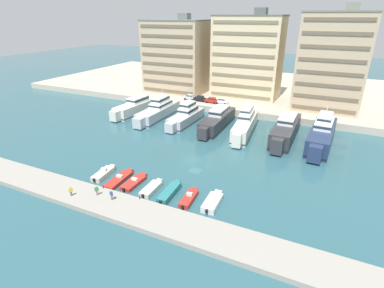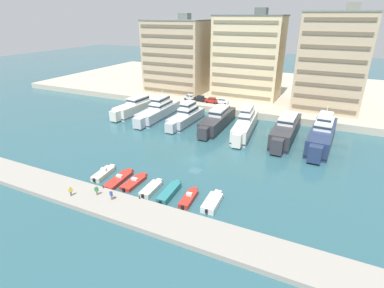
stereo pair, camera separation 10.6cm
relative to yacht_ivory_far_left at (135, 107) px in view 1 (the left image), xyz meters
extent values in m
plane|color=#2D5B66|center=(30.09, -21.27, -2.03)|extent=(400.00, 400.00, 0.00)
cube|color=#BCB29E|center=(30.09, 45.63, -1.04)|extent=(180.00, 70.00, 1.97)
cube|color=#9E998E|center=(30.09, -42.18, -1.62)|extent=(120.00, 6.27, 0.81)
cube|color=silver|center=(0.02, 0.23, -0.34)|extent=(5.74, 16.30, 3.37)
cube|color=silver|center=(-0.66, -8.76, -0.26)|extent=(2.66, 2.45, 2.86)
cube|color=#192347|center=(0.02, 0.23, -1.44)|extent=(5.79, 16.46, 0.24)
cube|color=white|center=(0.11, 1.43, 2.14)|extent=(4.04, 6.97, 1.60)
cube|color=#233342|center=(0.11, 1.43, 2.30)|extent=(4.09, 7.04, 0.58)
cylinder|color=silver|center=(0.18, 2.44, 3.84)|extent=(0.16, 0.16, 1.80)
cube|color=silver|center=(0.66, 8.66, -1.10)|extent=(3.91, 1.19, 0.20)
cube|color=silver|center=(8.64, -0.57, -0.41)|extent=(4.93, 18.13, 3.23)
cube|color=silver|center=(8.74, -10.69, -0.33)|extent=(2.64, 2.41, 2.75)
cube|color=#192347|center=(8.64, -0.57, -1.46)|extent=(4.98, 18.31, 0.24)
cube|color=white|center=(8.63, 0.78, 1.87)|extent=(3.79, 7.63, 1.33)
cube|color=#233342|center=(8.63, 0.78, 2.00)|extent=(3.84, 7.71, 0.48)
cube|color=white|center=(8.63, 0.78, 3.29)|extent=(2.95, 5.95, 1.50)
cube|color=#233342|center=(8.63, 0.78, 3.44)|extent=(2.99, 6.01, 0.54)
cylinder|color=silver|center=(8.62, 1.92, 4.94)|extent=(0.16, 0.16, 1.80)
cube|color=silver|center=(8.55, 8.92, -1.14)|extent=(4.06, 0.94, 0.20)
cube|color=silver|center=(18.15, -1.49, -0.57)|extent=(4.90, 14.74, 2.92)
cube|color=silver|center=(17.88, -9.79, -0.49)|extent=(2.50, 2.29, 2.48)
cube|color=#192347|center=(18.15, -1.49, -1.52)|extent=(4.95, 14.89, 0.24)
cube|color=white|center=(18.18, -0.40, 1.67)|extent=(3.65, 6.24, 1.56)
cube|color=#233342|center=(18.18, -0.40, 1.83)|extent=(3.70, 6.31, 0.56)
cube|color=white|center=(18.18, -0.40, 3.14)|extent=(2.85, 4.87, 1.38)
cube|color=#233342|center=(18.18, -0.40, 3.28)|extent=(2.88, 4.92, 0.50)
cylinder|color=silver|center=(18.21, 0.52, 4.73)|extent=(0.16, 0.16, 1.80)
cube|color=silver|center=(18.40, 6.26, -1.22)|extent=(3.79, 1.02, 0.20)
cube|color=#333338|center=(27.15, -0.60, -0.29)|extent=(4.67, 17.91, 3.47)
cube|color=#333338|center=(27.30, -10.51, -0.21)|extent=(2.45, 2.23, 2.95)
cube|color=black|center=(27.15, -0.60, -1.42)|extent=(4.72, 18.09, 0.24)
cube|color=white|center=(27.13, 0.74, 2.27)|extent=(3.54, 7.55, 1.66)
cube|color=#233342|center=(27.13, 0.74, 2.44)|extent=(3.59, 7.62, 0.60)
cylinder|color=silver|center=(27.11, 1.86, 4.00)|extent=(0.16, 0.16, 1.80)
cube|color=#333338|center=(27.01, 8.77, -1.07)|extent=(3.75, 0.96, 0.20)
cube|color=silver|center=(35.06, -1.55, -0.17)|extent=(5.56, 19.03, 3.71)
cube|color=silver|center=(36.07, -11.71, -0.08)|extent=(2.22, 2.05, 3.15)
cube|color=#192347|center=(35.06, -1.55, -1.38)|extent=(5.62, 19.22, 0.24)
cube|color=white|center=(34.92, -0.15, 2.47)|extent=(3.67, 8.12, 1.57)
cube|color=#233342|center=(34.92, -0.15, 2.62)|extent=(3.71, 8.21, 0.56)
cube|color=white|center=(34.92, -0.15, 3.87)|extent=(2.86, 6.34, 1.24)
cube|color=#233342|center=(34.92, -0.15, 3.99)|extent=(2.90, 6.40, 0.45)
cylinder|color=silver|center=(34.80, 1.02, 5.39)|extent=(0.16, 0.16, 1.80)
cube|color=silver|center=(34.08, 8.22, -1.01)|extent=(3.23, 1.21, 0.20)
cube|color=#333338|center=(45.01, -0.86, -0.05)|extent=(4.68, 19.03, 3.96)
cube|color=#333338|center=(44.97, -11.40, 0.05)|extent=(2.54, 2.31, 3.37)
cube|color=#192347|center=(45.01, -0.86, -1.33)|extent=(4.73, 19.22, 0.24)
cube|color=white|center=(45.02, 0.57, 2.68)|extent=(3.62, 8.00, 1.50)
cube|color=#233342|center=(45.02, 0.57, 2.83)|extent=(3.67, 8.08, 0.54)
cylinder|color=silver|center=(45.03, 1.77, 4.33)|extent=(0.16, 0.16, 1.80)
cube|color=#333338|center=(45.06, 9.10, -0.94)|extent=(3.91, 0.92, 0.20)
cube|color=navy|center=(53.22, -1.21, 0.02)|extent=(5.68, 19.76, 4.08)
cube|color=navy|center=(52.70, -12.05, 0.12)|extent=(2.72, 2.50, 3.47)
cube|color=black|center=(53.22, -1.21, -1.31)|extent=(5.74, 19.96, 0.24)
cube|color=white|center=(53.29, 0.25, 2.82)|extent=(4.09, 8.38, 1.52)
cube|color=#233342|center=(53.29, 0.25, 2.97)|extent=(4.14, 8.47, 0.55)
cube|color=white|center=(53.29, 0.25, 4.27)|extent=(3.19, 6.54, 1.38)
cube|color=#233342|center=(53.29, 0.25, 4.40)|extent=(3.23, 6.60, 0.50)
cylinder|color=silver|center=(53.35, 1.48, 5.85)|extent=(0.16, 0.16, 1.80)
cube|color=navy|center=(53.71, 9.00, -0.90)|extent=(4.07, 1.09, 0.20)
cube|color=beige|center=(17.27, -34.93, -1.56)|extent=(2.38, 5.30, 0.93)
cube|color=beige|center=(16.99, -31.99, -1.56)|extent=(1.12, 0.95, 0.79)
cube|color=silver|center=(17.24, -34.55, -0.81)|extent=(1.09, 0.70, 0.58)
cube|color=#283847|center=(17.21, -34.27, -0.72)|extent=(0.95, 0.17, 0.35)
cube|color=black|center=(17.54, -37.67, -1.41)|extent=(0.39, 0.31, 0.60)
cube|color=red|center=(21.18, -35.43, -1.67)|extent=(2.43, 6.77, 0.72)
cube|color=red|center=(20.97, -31.69, -1.67)|extent=(1.18, 0.99, 0.61)
cube|color=silver|center=(21.15, -34.93, -1.08)|extent=(1.16, 0.66, 0.44)
cube|color=#283847|center=(21.14, -34.65, -1.02)|extent=(1.03, 0.14, 0.26)
cube|color=black|center=(21.38, -38.94, -1.52)|extent=(0.38, 0.30, 0.60)
cube|color=red|center=(24.25, -35.00, -1.67)|extent=(2.11, 5.34, 0.71)
cube|color=red|center=(24.26, -31.92, -1.67)|extent=(1.15, 0.94, 0.60)
cube|color=silver|center=(24.25, -34.60, -1.12)|extent=(1.15, 0.61, 0.39)
cube|color=#283847|center=(24.25, -34.32, -1.06)|extent=(1.04, 0.09, 0.24)
cube|color=black|center=(24.23, -37.85, -1.52)|extent=(0.36, 0.28, 0.60)
cube|color=beige|center=(28.24, -35.47, -1.63)|extent=(2.05, 4.96, 0.80)
cube|color=beige|center=(28.15, -32.65, -1.63)|extent=(1.07, 0.89, 0.68)
cube|color=black|center=(28.33, -38.10, -1.48)|extent=(0.37, 0.29, 0.60)
cube|color=teal|center=(31.80, -35.36, -1.49)|extent=(2.07, 6.23, 1.06)
cube|color=teal|center=(31.60, -31.95, -1.49)|extent=(0.98, 0.82, 0.90)
cube|color=black|center=(31.99, -38.61, -1.34)|extent=(0.38, 0.30, 0.60)
cube|color=red|center=(35.45, -35.34, -1.63)|extent=(2.07, 5.17, 0.80)
cube|color=red|center=(35.21, -32.49, -1.63)|extent=(0.97, 0.82, 0.68)
cube|color=silver|center=(35.41, -34.96, -0.99)|extent=(0.96, 0.67, 0.47)
cube|color=#283847|center=(35.39, -34.68, -0.92)|extent=(0.83, 0.15, 0.28)
cube|color=black|center=(35.67, -38.04, -1.48)|extent=(0.38, 0.31, 0.60)
cube|color=white|center=(39.43, -34.94, -1.51)|extent=(2.40, 5.08, 1.04)
cube|color=white|center=(39.28, -32.03, -1.51)|extent=(1.23, 1.03, 0.88)
cube|color=black|center=(39.56, -37.61, -1.36)|extent=(0.37, 0.30, 0.60)
cube|color=#B7BCC1|center=(11.20, 15.17, 0.67)|extent=(4.12, 1.75, 0.80)
cube|color=#B7BCC1|center=(11.35, 15.17, 1.41)|extent=(2.12, 1.58, 0.68)
cube|color=#1E2833|center=(11.35, 15.17, 1.41)|extent=(2.08, 1.60, 0.37)
cylinder|color=black|center=(9.84, 14.34, 0.27)|extent=(0.64, 0.23, 0.64)
cylinder|color=black|center=(9.85, 16.04, 0.27)|extent=(0.64, 0.23, 0.64)
cylinder|color=black|center=(12.54, 14.31, 0.27)|extent=(0.64, 0.23, 0.64)
cylinder|color=black|center=(12.55, 16.01, 0.27)|extent=(0.64, 0.23, 0.64)
cube|color=black|center=(14.92, 15.13, 0.67)|extent=(4.11, 1.72, 0.80)
cube|color=black|center=(15.07, 15.13, 1.41)|extent=(2.11, 1.57, 0.68)
cube|color=#1E2833|center=(15.07, 15.13, 1.41)|extent=(2.06, 1.58, 0.37)
cylinder|color=black|center=(13.57, 14.28, 0.27)|extent=(0.64, 0.22, 0.64)
cylinder|color=black|center=(13.58, 15.98, 0.27)|extent=(0.64, 0.22, 0.64)
cylinder|color=black|center=(16.27, 14.27, 0.27)|extent=(0.64, 0.22, 0.64)
cylinder|color=black|center=(16.28, 15.97, 0.27)|extent=(0.64, 0.22, 0.64)
cube|color=red|center=(19.13, 14.78, 0.67)|extent=(4.10, 1.71, 0.80)
cube|color=red|center=(19.28, 14.78, 1.41)|extent=(2.10, 1.57, 0.68)
cube|color=#1E2833|center=(19.28, 14.78, 1.41)|extent=(2.06, 1.58, 0.37)
cylinder|color=black|center=(17.78, 13.93, 0.27)|extent=(0.64, 0.22, 0.64)
cylinder|color=black|center=(17.79, 15.63, 0.27)|extent=(0.64, 0.22, 0.64)
cylinder|color=black|center=(20.48, 13.92, 0.27)|extent=(0.64, 0.22, 0.64)
cylinder|color=black|center=(20.49, 15.62, 0.27)|extent=(0.64, 0.22, 0.64)
cube|color=white|center=(22.49, 15.28, 0.67)|extent=(4.10, 1.71, 0.80)
cube|color=white|center=(22.64, 15.28, 1.41)|extent=(2.10, 1.56, 0.68)
cube|color=#1E2833|center=(22.64, 15.28, 1.41)|extent=(2.06, 1.58, 0.37)
cylinder|color=black|center=(21.14, 14.43, 0.27)|extent=(0.64, 0.22, 0.64)
cylinder|color=black|center=(21.14, 16.13, 0.27)|extent=(0.64, 0.22, 0.64)
cylinder|color=black|center=(23.84, 14.43, 0.27)|extent=(0.64, 0.22, 0.64)
cylinder|color=black|center=(23.84, 16.13, 0.27)|extent=(0.64, 0.22, 0.64)
cube|color=#C6AD89|center=(1.24, 25.22, 12.05)|extent=(21.07, 14.56, 24.20)
cube|color=#6D5F4B|center=(1.24, 17.84, 1.46)|extent=(19.39, 0.24, 0.90)
cube|color=#6D5F4B|center=(1.24, 17.84, 4.48)|extent=(19.39, 0.24, 0.90)
cube|color=#6D5F4B|center=(1.24, 17.84, 7.51)|extent=(19.39, 0.24, 0.90)
cube|color=#6D5F4B|center=(1.24, 17.84, 10.54)|extent=(19.39, 0.24, 0.90)
cube|color=#6D5F4B|center=(1.24, 17.84, 13.56)|extent=(19.39, 0.24, 0.90)
cube|color=#6D5F4B|center=(1.24, 17.84, 16.59)|extent=(19.39, 0.24, 0.90)
cube|color=#6D5F4B|center=(1.24, 17.84, 19.61)|extent=(19.39, 0.24, 0.90)
cube|color=#6D5F4B|center=(1.24, 17.84, 22.64)|extent=(19.39, 0.24, 0.90)
cube|color=slate|center=(1.24, 25.22, 24.35)|extent=(21.49, 14.85, 0.40)
cube|color=slate|center=(4.40, 25.22, 25.55)|extent=(3.60, 3.20, 2.00)
cube|color=beige|center=(26.44, 27.72, 12.80)|extent=(21.72, 12.29, 25.71)
cube|color=#7E7359|center=(26.44, 21.47, 1.55)|extent=(19.98, 0.24, 0.90)
cube|color=#7E7359|center=(26.44, 21.47, 4.77)|extent=(19.98, 0.24, 0.90)
cube|color=#7E7359|center=(26.44, 21.47, 7.98)|extent=(19.98, 0.24, 0.90)
cube|color=#7E7359|center=(26.44, 21.47, 11.19)|extent=(19.98, 0.24, 0.90)
cube|color=#7E7359|center=(26.44, 21.47, 14.41)|extent=(19.98, 0.24, 0.90)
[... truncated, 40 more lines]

